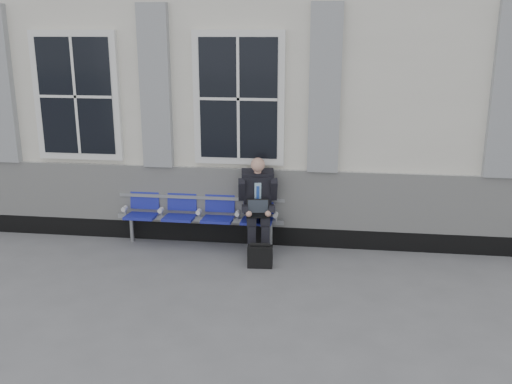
# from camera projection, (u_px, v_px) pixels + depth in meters

# --- Properties ---
(ground) EXTENTS (70.00, 70.00, 0.00)m
(ground) POSITION_uv_depth(u_px,v_px,m) (197.00, 280.00, 7.61)
(ground) COLOR slate
(ground) RESTS_ON ground
(station_building) EXTENTS (14.40, 4.40, 4.49)m
(station_building) POSITION_uv_depth(u_px,v_px,m) (237.00, 88.00, 10.32)
(station_building) COLOR white
(station_building) RESTS_ON ground
(bench) EXTENTS (2.60, 0.47, 0.91)m
(bench) POSITION_uv_depth(u_px,v_px,m) (200.00, 210.00, 8.75)
(bench) COLOR #9EA0A3
(bench) RESTS_ON ground
(businessman) EXTENTS (0.61, 0.82, 1.43)m
(businessman) POSITION_uv_depth(u_px,v_px,m) (258.00, 201.00, 8.45)
(businessman) COLOR black
(businessman) RESTS_ON ground
(briefcase) EXTENTS (0.36, 0.17, 0.36)m
(briefcase) POSITION_uv_depth(u_px,v_px,m) (260.00, 256.00, 7.99)
(briefcase) COLOR black
(briefcase) RESTS_ON ground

